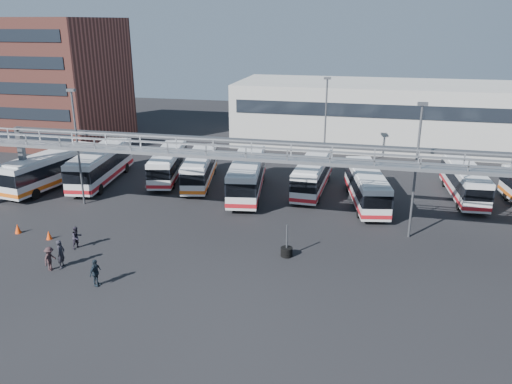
% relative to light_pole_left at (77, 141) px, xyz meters
% --- Properties ---
extents(ground, '(140.00, 140.00, 0.00)m').
position_rel_light_pole_left_xyz_m(ground, '(16.00, -8.00, -5.73)').
color(ground, black).
rests_on(ground, ground).
extents(gantry, '(51.40, 5.15, 7.10)m').
position_rel_light_pole_left_xyz_m(gantry, '(16.00, -2.13, -0.22)').
color(gantry, gray).
rests_on(gantry, ground).
extents(apartment_building, '(18.00, 15.00, 16.00)m').
position_rel_light_pole_left_xyz_m(apartment_building, '(-18.00, 22.00, 2.27)').
color(apartment_building, brown).
rests_on(apartment_building, ground).
extents(warehouse, '(42.00, 14.00, 8.00)m').
position_rel_light_pole_left_xyz_m(warehouse, '(28.00, 30.00, -1.73)').
color(warehouse, '#9E9E99').
rests_on(warehouse, ground).
extents(light_pole_left, '(0.70, 0.35, 10.21)m').
position_rel_light_pole_left_xyz_m(light_pole_left, '(0.00, 0.00, 0.00)').
color(light_pole_left, '#4C4F54').
rests_on(light_pole_left, ground).
extents(light_pole_mid, '(0.70, 0.35, 10.21)m').
position_rel_light_pole_left_xyz_m(light_pole_mid, '(28.00, -1.00, 0.00)').
color(light_pole_mid, '#4C4F54').
rests_on(light_pole_mid, ground).
extents(light_pole_back, '(0.70, 0.35, 10.21)m').
position_rel_light_pole_left_xyz_m(light_pole_back, '(20.00, 14.00, 0.00)').
color(light_pole_back, '#4C4F54').
rests_on(light_pole_back, ground).
extents(bus_0, '(4.34, 11.60, 3.44)m').
position_rel_light_pole_left_xyz_m(bus_0, '(-5.60, 3.79, -3.82)').
color(bus_0, silver).
rests_on(bus_0, ground).
extents(bus_1, '(4.15, 11.72, 3.49)m').
position_rel_light_pole_left_xyz_m(bus_1, '(-1.56, 6.05, -3.80)').
color(bus_1, silver).
rests_on(bus_1, ground).
extents(bus_2, '(4.34, 10.36, 3.07)m').
position_rel_light_pole_left_xyz_m(bus_2, '(4.55, 8.68, -4.03)').
color(bus_2, silver).
rests_on(bus_2, ground).
extents(bus_3, '(4.25, 10.37, 3.07)m').
position_rel_light_pole_left_xyz_m(bus_3, '(8.25, 7.86, -4.03)').
color(bus_3, silver).
rests_on(bus_3, ground).
extents(bus_4, '(4.31, 11.81, 3.51)m').
position_rel_light_pole_left_xyz_m(bus_4, '(13.64, 5.95, -3.79)').
color(bus_4, silver).
rests_on(bus_4, ground).
extents(bus_5, '(2.85, 10.46, 3.15)m').
position_rel_light_pole_left_xyz_m(bus_5, '(19.52, 8.14, -3.99)').
color(bus_5, silver).
rests_on(bus_5, ground).
extents(bus_6, '(4.36, 10.79, 3.20)m').
position_rel_light_pole_left_xyz_m(bus_6, '(24.59, 5.60, -3.96)').
color(bus_6, silver).
rests_on(bus_6, ground).
extents(bus_8, '(3.06, 10.32, 3.09)m').
position_rel_light_pole_left_xyz_m(bus_8, '(33.34, 9.29, -4.02)').
color(bus_8, silver).
rests_on(bus_8, ground).
extents(pedestrian_a, '(0.56, 0.76, 1.92)m').
position_rel_light_pole_left_xyz_m(pedestrian_a, '(5.17, -11.25, -4.77)').
color(pedestrian_a, black).
rests_on(pedestrian_a, ground).
extents(pedestrian_b, '(0.89, 0.98, 1.66)m').
position_rel_light_pole_left_xyz_m(pedestrian_b, '(4.58, -8.43, -4.90)').
color(pedestrian_b, '#26222F').
rests_on(pedestrian_b, ground).
extents(pedestrian_c, '(0.61, 1.06, 1.64)m').
position_rel_light_pole_left_xyz_m(pedestrian_c, '(4.73, -11.86, -4.91)').
color(pedestrian_c, '#312123').
rests_on(pedestrian_c, ground).
extents(pedestrian_d, '(0.53, 1.07, 1.77)m').
position_rel_light_pole_left_xyz_m(pedestrian_d, '(8.72, -13.04, -4.84)').
color(pedestrian_d, '#19242E').
rests_on(pedestrian_d, ground).
extents(cone_left, '(0.59, 0.59, 0.76)m').
position_rel_light_pole_left_xyz_m(cone_left, '(-1.43, -7.06, -5.35)').
color(cone_left, '#E8400C').
rests_on(cone_left, ground).
extents(cone_right, '(0.54, 0.54, 0.68)m').
position_rel_light_pole_left_xyz_m(cone_right, '(1.61, -7.53, -5.39)').
color(cone_right, '#E8400C').
rests_on(cone_right, ground).
extents(tire_stack, '(0.83, 0.83, 2.36)m').
position_rel_light_pole_left_xyz_m(tire_stack, '(19.51, -6.34, -5.33)').
color(tire_stack, black).
rests_on(tire_stack, ground).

